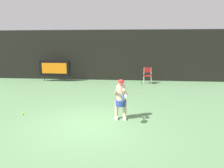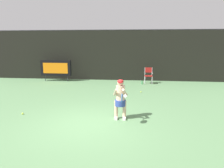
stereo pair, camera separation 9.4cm
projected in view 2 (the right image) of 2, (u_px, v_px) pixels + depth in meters
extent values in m
cube|color=#5F8A5A|center=(88.00, 125.00, 6.99)|extent=(18.00, 22.00, 0.02)
cube|color=black|center=(113.00, 56.00, 14.91)|extent=(18.00, 0.12, 3.60)
cylinder|color=#38383D|center=(113.00, 30.00, 14.54)|extent=(18.00, 0.05, 0.05)
cube|color=black|center=(56.00, 68.00, 14.62)|extent=(2.20, 0.20, 1.10)
cube|color=orange|center=(55.00, 68.00, 14.52)|extent=(1.80, 0.01, 0.75)
cylinder|color=#2D2D33|center=(45.00, 78.00, 14.86)|extent=(0.05, 0.05, 0.40)
cylinder|color=#2D2D33|center=(67.00, 78.00, 14.69)|extent=(0.05, 0.05, 0.40)
cylinder|color=#B7B7BC|center=(145.00, 80.00, 13.62)|extent=(0.04, 0.04, 0.52)
cylinder|color=#B7B7BC|center=(152.00, 81.00, 13.57)|extent=(0.04, 0.04, 0.52)
cylinder|color=#B7B7BC|center=(145.00, 79.00, 14.02)|extent=(0.04, 0.04, 0.52)
cylinder|color=#B7B7BC|center=(152.00, 79.00, 13.97)|extent=(0.04, 0.04, 0.52)
cube|color=maroon|center=(148.00, 76.00, 13.74)|extent=(0.52, 0.44, 0.03)
cylinder|color=#B7B7BC|center=(145.00, 72.00, 13.91)|extent=(0.04, 0.04, 0.56)
cylinder|color=#B7B7BC|center=(152.00, 72.00, 13.86)|extent=(0.04, 0.04, 0.56)
cube|color=maroon|center=(148.00, 70.00, 13.86)|extent=(0.48, 0.02, 0.34)
cylinder|color=#B7B7BC|center=(145.00, 73.00, 13.72)|extent=(0.04, 0.44, 0.04)
cylinder|color=#B7B7BC|center=(152.00, 73.00, 13.67)|extent=(0.04, 0.44, 0.04)
cylinder|color=#2D8F4C|center=(142.00, 82.00, 13.66)|extent=(0.07, 0.07, 0.24)
cylinder|color=black|center=(142.00, 80.00, 13.63)|extent=(0.03, 0.03, 0.03)
cube|color=white|center=(116.00, 118.00, 7.47)|extent=(0.11, 0.26, 0.09)
cube|color=white|center=(124.00, 118.00, 7.44)|extent=(0.11, 0.26, 0.09)
cylinder|color=#DBB293|center=(116.00, 110.00, 7.46)|extent=(0.13, 0.13, 0.69)
cylinder|color=#DBB293|center=(124.00, 110.00, 7.43)|extent=(0.13, 0.13, 0.69)
cylinder|color=navy|center=(120.00, 103.00, 7.39)|extent=(0.39, 0.39, 0.22)
cylinder|color=#DBB293|center=(120.00, 93.00, 7.32)|extent=(0.31, 0.31, 0.56)
sphere|color=#DBB293|center=(120.00, 83.00, 7.24)|extent=(0.22, 0.22, 0.22)
ellipsoid|color=#B22323|center=(121.00, 81.00, 7.23)|extent=(0.22, 0.22, 0.12)
cube|color=#B22323|center=(120.00, 83.00, 7.14)|extent=(0.17, 0.12, 0.02)
cylinder|color=#DBB293|center=(115.00, 92.00, 7.16)|extent=(0.20, 0.48, 0.36)
cylinder|color=#DBB293|center=(125.00, 92.00, 7.13)|extent=(0.20, 0.48, 0.36)
cylinder|color=white|center=(125.00, 96.00, 7.03)|extent=(0.13, 0.13, 0.12)
cylinder|color=black|center=(122.00, 96.00, 6.97)|extent=(0.03, 0.28, 0.03)
torus|color=#3068B5|center=(122.00, 98.00, 6.68)|extent=(0.02, 0.31, 0.31)
ellipsoid|color=silver|center=(122.00, 98.00, 6.68)|extent=(0.01, 0.26, 0.26)
sphere|color=#CCDB3D|center=(141.00, 92.00, 11.44)|extent=(0.07, 0.07, 0.07)
sphere|color=#CCDB3D|center=(23.00, 114.00, 7.95)|extent=(0.07, 0.07, 0.07)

